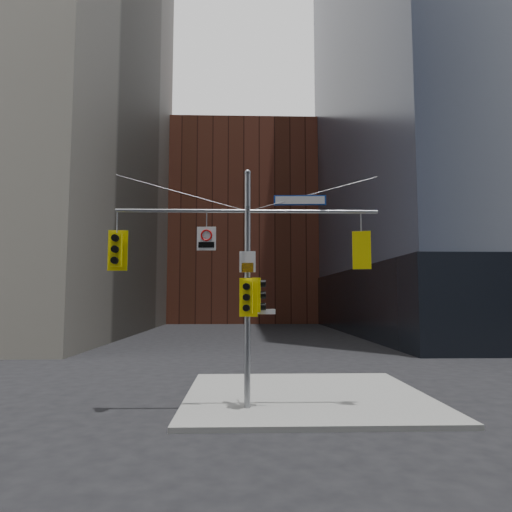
{
  "coord_description": "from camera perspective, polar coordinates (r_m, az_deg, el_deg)",
  "views": [
    {
      "loc": [
        -0.15,
        -11.72,
        3.36
      ],
      "look_at": [
        0.26,
        2.0,
        4.63
      ],
      "focal_mm": 32.0,
      "sensor_mm": 36.0,
      "label": 1
    }
  ],
  "objects": [
    {
      "name": "street_blade_ew",
      "position": [
        13.74,
        0.8,
        -6.96
      ],
      "size": [
        0.78,
        0.1,
        0.16
      ],
      "rotation": [
        0.0,
        0.0,
        -0.08
      ],
      "color": "silver",
      "rests_on": "ground"
    },
    {
      "name": "ground",
      "position": [
        12.19,
        -1.0,
        -21.26
      ],
      "size": [
        160.0,
        160.0,
        0.0
      ],
      "primitive_type": "plane",
      "color": "black",
      "rests_on": "ground"
    },
    {
      "name": "traffic_light_west_arm",
      "position": [
        14.31,
        -17.04,
        0.74
      ],
      "size": [
        0.59,
        0.47,
        1.24
      ],
      "rotation": [
        0.0,
        0.0,
        0.03
      ],
      "color": "yellow",
      "rests_on": "ground"
    },
    {
      "name": "regulatory_sign_pole",
      "position": [
        13.64,
        -1.07,
        -0.8
      ],
      "size": [
        0.48,
        0.09,
        0.63
      ],
      "rotation": [
        0.0,
        0.0,
        -0.12
      ],
      "color": "silver",
      "rests_on": "ground"
    },
    {
      "name": "street_sign_blade",
      "position": [
        14.15,
        5.51,
        6.96
      ],
      "size": [
        1.6,
        0.14,
        0.31
      ],
      "rotation": [
        0.0,
        0.0,
        -0.06
      ],
      "color": "navy",
      "rests_on": "ground"
    },
    {
      "name": "sidewalk_corner",
      "position": [
        16.2,
        6.22,
        -16.94
      ],
      "size": [
        8.0,
        8.0,
        0.15
      ],
      "primitive_type": "cube",
      "color": "gray",
      "rests_on": "ground"
    },
    {
      "name": "street_blade_ns",
      "position": [
        14.18,
        -1.11,
        -7.42
      ],
      "size": [
        0.13,
        0.73,
        0.15
      ],
      "rotation": [
        0.0,
        0.0,
        0.14
      ],
      "color": "#145926",
      "rests_on": "ground"
    },
    {
      "name": "traffic_light_east_arm",
      "position": [
        14.26,
        13.06,
        0.66
      ],
      "size": [
        0.54,
        0.5,
        1.15
      ],
      "rotation": [
        0.0,
        0.0,
        2.91
      ],
      "color": "yellow",
      "rests_on": "ground"
    },
    {
      "name": "regulatory_sign_arm",
      "position": [
        13.85,
        -6.22,
        2.28
      ],
      "size": [
        0.58,
        0.09,
        0.72
      ],
      "rotation": [
        0.0,
        0.0,
        -0.07
      ],
      "color": "silver",
      "rests_on": "ground"
    },
    {
      "name": "traffic_light_pole_side",
      "position": [
        13.72,
        0.27,
        -4.89
      ],
      "size": [
        0.41,
        0.35,
        1.03
      ],
      "rotation": [
        0.0,
        0.0,
        1.5
      ],
      "color": "yellow",
      "rests_on": "ground"
    },
    {
      "name": "signal_assembly",
      "position": [
        13.75,
        -1.08,
        -0.86
      ],
      "size": [
        8.0,
        0.8,
        7.3
      ],
      "color": "gray",
      "rests_on": "ground"
    },
    {
      "name": "traffic_light_pole_front",
      "position": [
        13.45,
        -1.07,
        -5.18
      ],
      "size": [
        0.54,
        0.49,
        1.15
      ],
      "rotation": [
        0.0,
        0.0,
        -0.2
      ],
      "color": "yellow",
      "rests_on": "ground"
    },
    {
      "name": "brick_midrise",
      "position": [
        70.53,
        -1.58,
        3.4
      ],
      "size": [
        26.0,
        20.0,
        28.0
      ],
      "primitive_type": "cube",
      "color": "brown",
      "rests_on": "ground"
    }
  ]
}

